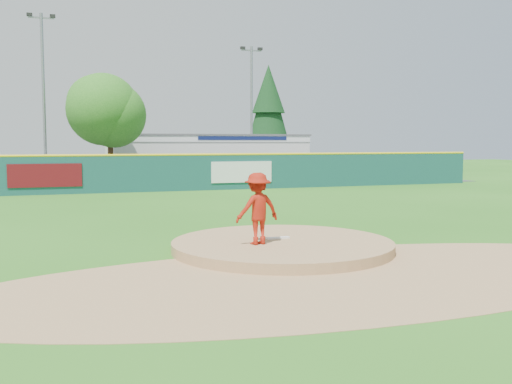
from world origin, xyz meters
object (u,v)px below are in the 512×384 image
object	(u,v)px
pool_building_grp	(205,155)
conifer_tree	(268,111)
pitcher	(258,209)
deciduous_tree	(110,113)
light_pole_left	(43,91)
light_pole_right	(251,105)
van	(103,175)

from	to	relation	value
pool_building_grp	conifer_tree	world-z (taller)	conifer_tree
pitcher	deciduous_tree	world-z (taller)	deciduous_tree
light_pole_left	pool_building_grp	bearing A→B (deg)	22.60
light_pole_left	light_pole_right	bearing A→B (deg)	7.59
van	light_pole_right	xyz separation A→B (m)	(11.77, 7.40, 4.81)
light_pole_left	deciduous_tree	bearing A→B (deg)	-26.57
conifer_tree	light_pole_left	bearing A→B (deg)	-154.65
conifer_tree	light_pole_right	bearing A→B (deg)	-119.74
deciduous_tree	conifer_tree	bearing A→B (deg)	36.25
van	conifer_tree	distance (m)	21.89
pool_building_grp	light_pole_left	size ratio (longest dim) A/B	1.38
deciduous_tree	light_pole_right	distance (m)	11.75
van	light_pole_left	world-z (taller)	light_pole_left
pool_building_grp	deciduous_tree	world-z (taller)	deciduous_tree
conifer_tree	light_pole_right	xyz separation A→B (m)	(-4.00, -7.00, 0.00)
pitcher	conifer_tree	size ratio (longest dim) A/B	0.18
deciduous_tree	light_pole_left	world-z (taller)	light_pole_left
conifer_tree	pitcher	bearing A→B (deg)	-110.76
van	pitcher	bearing A→B (deg)	-168.46
pool_building_grp	light_pole_left	xyz separation A→B (m)	(-12.00, -4.99, 4.39)
light_pole_left	light_pole_right	xyz separation A→B (m)	(15.00, 2.00, -0.51)
deciduous_tree	pitcher	bearing A→B (deg)	-87.15
pitcher	light_pole_left	bearing A→B (deg)	-89.43
deciduous_tree	light_pole_left	xyz separation A→B (m)	(-4.00, 2.00, 1.50)
pitcher	deciduous_tree	bearing A→B (deg)	-97.50
van	light_pole_left	distance (m)	8.23
van	pool_building_grp	size ratio (longest dim) A/B	0.34
conifer_tree	light_pole_left	xyz separation A→B (m)	(-19.00, -9.00, 0.51)
pitcher	light_pole_right	world-z (taller)	light_pole_right
deciduous_tree	light_pole_left	size ratio (longest dim) A/B	0.67
deciduous_tree	conifer_tree	world-z (taller)	conifer_tree
pool_building_grp	pitcher	bearing A→B (deg)	-101.81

